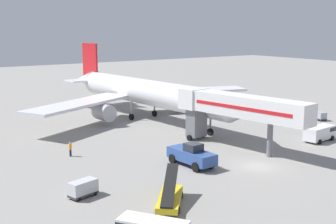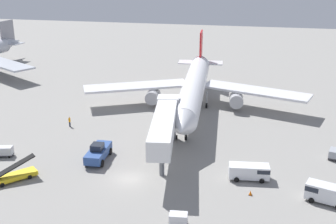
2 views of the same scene
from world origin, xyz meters
The scene contains 12 objects.
ground_plane centered at (0.00, 0.00, 0.00)m, with size 300.00×300.00×0.00m, color gray.
airplane_at_gate centered at (3.89, 30.67, 4.63)m, with size 45.28×48.40×12.53m.
jet_bridge centered at (3.19, 7.72, 5.43)m, with size 6.11×19.90×7.22m.
pushback_tug centered at (-6.12, 4.54, 1.25)m, with size 2.93×6.45×2.71m.
belt_loader_truck centered at (-14.93, -3.66, 0.75)m, with size 5.39×5.82×2.98m.
service_van_far_left centered at (25.02, -0.41, 1.30)m, with size 5.37×3.44×2.29m.
service_van_rear_right centered at (15.86, 3.54, 1.18)m, with size 5.53×2.78×2.05m.
baggage_cart_far_right centered at (8.53, -9.01, 0.83)m, with size 2.13×1.49×1.51m.
baggage_cart_rear_left centered at (27.79, 12.58, 0.80)m, with size 1.81×2.41×1.45m.
baggage_cart_mid_right centered at (-20.49, 2.64, 0.87)m, with size 2.98×1.95×1.59m.
ground_crew_worker_foreground centered at (-16.06, 16.14, 0.98)m, with size 0.44×0.44×1.86m.
safety_cone_alpha centered at (16.11, -0.70, 0.33)m, with size 0.44×0.44×0.68m.
Camera 2 is at (15.96, -47.93, 27.45)m, focal length 44.91 mm.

